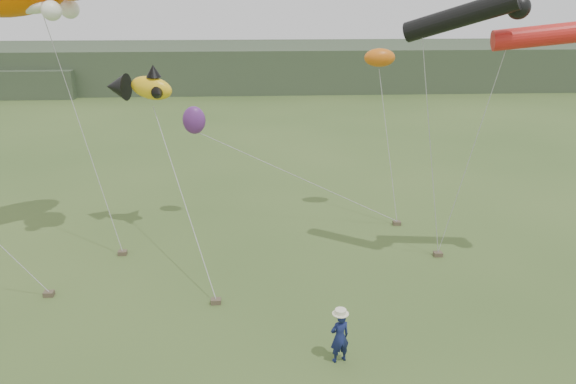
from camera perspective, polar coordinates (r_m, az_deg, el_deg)
The scene contains 7 objects.
ground at distance 15.46m, azimuth 2.39°, elevation -17.08°, with size 120.00×120.00×0.00m, color #385123.
headland at distance 57.46m, azimuth -5.04°, elevation 12.57°, with size 90.00×13.00×4.00m.
festival_attendant at distance 15.20m, azimuth 5.27°, elevation -14.46°, with size 0.54×0.35×1.47m, color #141C4C.
sandbag_anchors at distance 20.29m, azimuth -3.42°, elevation -7.10°, with size 13.68×6.08×0.16m.
fish_kite at distance 21.81m, azimuth -14.93°, elevation 10.31°, with size 2.74×1.79×1.39m.
tube_kites at distance 19.00m, azimuth 22.22°, elevation 15.50°, with size 6.36×2.50×1.88m.
misc_kites at distance 22.69m, azimuth -0.22°, elevation 10.40°, with size 8.49×0.72×3.34m.
Camera 1 is at (-1.29, -12.26, 9.33)m, focal length 35.00 mm.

